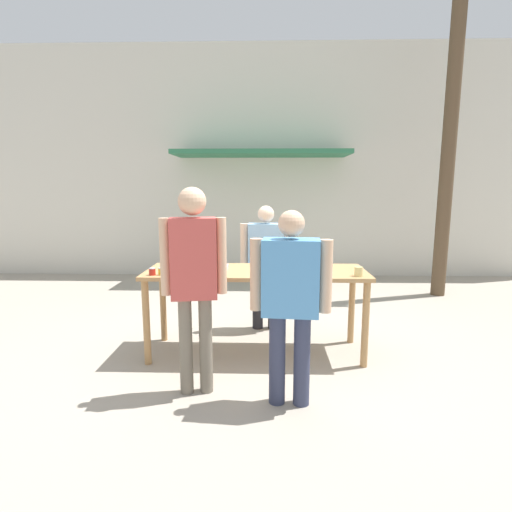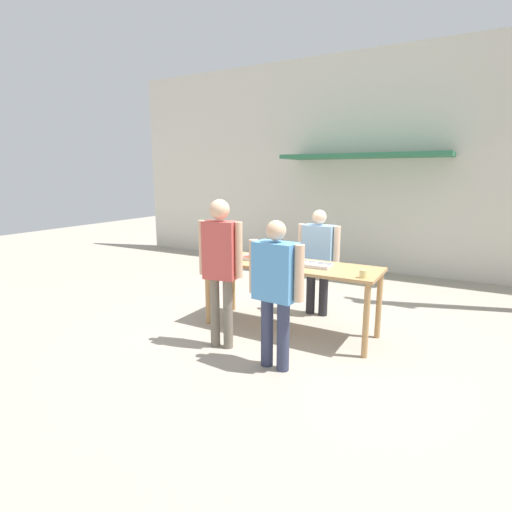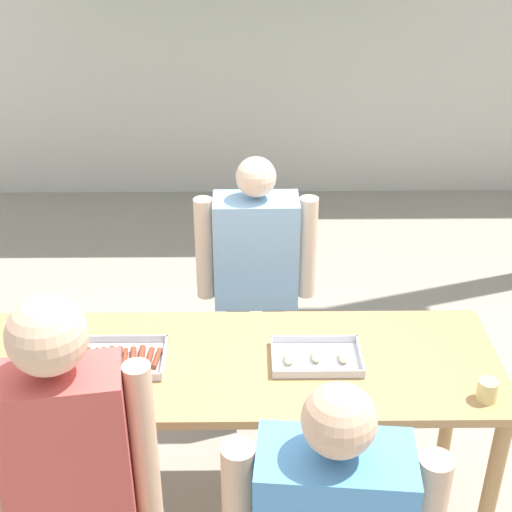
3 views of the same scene
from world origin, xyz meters
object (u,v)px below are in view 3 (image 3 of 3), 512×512
(condiment_jar_ketchup, at_px, (0,396))
(person_customer_holding_hotdog, at_px, (73,488))
(food_tray_buns, at_px, (316,358))
(beer_cup, at_px, (487,390))
(food_tray_sausages, at_px, (119,359))
(person_server_behind_table, at_px, (256,272))

(condiment_jar_ketchup, bearing_deg, person_customer_holding_hotdog, -54.11)
(food_tray_buns, bearing_deg, condiment_jar_ketchup, -168.46)
(condiment_jar_ketchup, distance_m, beer_cup, 1.94)
(food_tray_sausages, bearing_deg, person_customer_holding_hotdog, -89.62)
(condiment_jar_ketchup, height_order, person_customer_holding_hotdog, person_customer_holding_hotdog)
(beer_cup, distance_m, person_server_behind_table, 1.38)
(food_tray_sausages, bearing_deg, condiment_jar_ketchup, -148.56)
(food_tray_sausages, bearing_deg, person_server_behind_table, 52.15)
(beer_cup, xyz_separation_m, person_server_behind_table, (-0.91, 1.04, -0.05))
(food_tray_sausages, xyz_separation_m, beer_cup, (1.51, -0.26, 0.03))
(beer_cup, bearing_deg, person_customer_holding_hotdog, -158.22)
(food_tray_buns, bearing_deg, food_tray_sausages, 179.91)
(person_server_behind_table, bearing_deg, person_customer_holding_hotdog, -110.51)
(food_tray_sausages, height_order, food_tray_buns, food_tray_buns)
(condiment_jar_ketchup, height_order, person_server_behind_table, person_server_behind_table)
(food_tray_sausages, height_order, condiment_jar_ketchup, condiment_jar_ketchup)
(food_tray_sausages, height_order, person_server_behind_table, person_server_behind_table)
(condiment_jar_ketchup, distance_m, person_customer_holding_hotdog, 0.75)
(food_tray_sausages, distance_m, person_customer_holding_hotdog, 0.88)
(food_tray_buns, distance_m, beer_cup, 0.71)
(food_tray_buns, relative_size, person_server_behind_table, 0.25)
(food_tray_buns, height_order, person_customer_holding_hotdog, person_customer_holding_hotdog)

